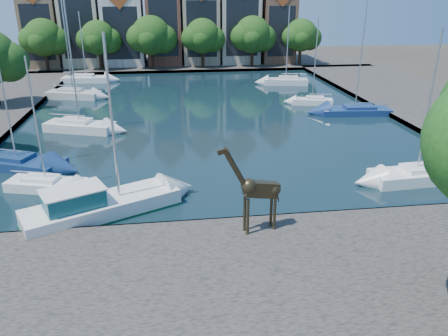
# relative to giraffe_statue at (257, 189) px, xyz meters

# --- Properties ---
(ground) EXTENTS (160.00, 160.00, 0.00)m
(ground) POSITION_rel_giraffe_statue_xyz_m (-0.01, 1.56, -2.78)
(ground) COLOR #38332B
(ground) RESTS_ON ground
(water_basin) EXTENTS (38.00, 50.00, 0.08)m
(water_basin) POSITION_rel_giraffe_statue_xyz_m (-0.01, 25.56, -2.74)
(water_basin) COLOR black
(water_basin) RESTS_ON ground
(near_quay) EXTENTS (50.00, 14.00, 0.50)m
(near_quay) POSITION_rel_giraffe_statue_xyz_m (-0.01, -5.44, -2.53)
(near_quay) COLOR #504A45
(near_quay) RESTS_ON ground
(far_quay) EXTENTS (60.00, 16.00, 0.50)m
(far_quay) POSITION_rel_giraffe_statue_xyz_m (-0.01, 57.56, -2.53)
(far_quay) COLOR #504A45
(far_quay) RESTS_ON ground
(right_quay) EXTENTS (14.00, 52.00, 0.50)m
(right_quay) POSITION_rel_giraffe_statue_xyz_m (24.99, 25.56, -2.53)
(right_quay) COLOR #504A45
(right_quay) RESTS_ON ground
(townhouse_west_end) EXTENTS (5.44, 9.18, 14.93)m
(townhouse_west_end) POSITION_rel_giraffe_statue_xyz_m (-23.01, 57.54, 4.58)
(townhouse_west_end) COLOR #836347
(townhouse_west_end) RESTS_ON far_quay
(townhouse_west_mid) EXTENTS (5.94, 9.18, 16.79)m
(townhouse_west_mid) POSITION_rel_giraffe_statue_xyz_m (-17.01, 57.54, 5.45)
(townhouse_west_mid) COLOR beige
(townhouse_west_mid) RESTS_ON far_quay
(townhouse_west_inner) EXTENTS (6.43, 9.18, 15.15)m
(townhouse_west_inner) POSITION_rel_giraffe_statue_xyz_m (-10.51, 57.54, 4.57)
(townhouse_west_inner) COLOR silver
(townhouse_west_inner) RESTS_ON far_quay
(townhouse_center) EXTENTS (5.44, 9.18, 16.93)m
(townhouse_center) POSITION_rel_giraffe_statue_xyz_m (-4.01, 57.54, 5.58)
(townhouse_center) COLOR brown
(townhouse_center) RESTS_ON far_quay
(townhouse_east_inner) EXTENTS (5.94, 9.18, 15.79)m
(townhouse_east_inner) POSITION_rel_giraffe_statue_xyz_m (1.99, 57.54, 4.95)
(townhouse_east_inner) COLOR tan
(townhouse_east_inner) RESTS_ON far_quay
(townhouse_east_mid) EXTENTS (6.43, 9.18, 16.65)m
(townhouse_east_mid) POSITION_rel_giraffe_statue_xyz_m (8.49, 57.54, 5.32)
(townhouse_east_mid) COLOR beige
(townhouse_east_mid) RESTS_ON far_quay
(townhouse_east_end) EXTENTS (5.44, 9.18, 14.43)m
(townhouse_east_end) POSITION_rel_giraffe_statue_xyz_m (14.99, 57.54, 4.33)
(townhouse_east_end) COLOR brown
(townhouse_east_end) RESTS_ON far_quay
(far_tree_far_west) EXTENTS (7.28, 5.60, 7.68)m
(far_tree_far_west) POSITION_rel_giraffe_statue_xyz_m (-21.91, 52.05, 2.40)
(far_tree_far_west) COLOR #332114
(far_tree_far_west) RESTS_ON far_quay
(far_tree_west) EXTENTS (6.76, 5.20, 7.36)m
(far_tree_west) POSITION_rel_giraffe_statue_xyz_m (-13.92, 52.05, 2.29)
(far_tree_west) COLOR #332114
(far_tree_west) RESTS_ON far_quay
(far_tree_mid_west) EXTENTS (7.80, 6.00, 8.00)m
(far_tree_mid_west) POSITION_rel_giraffe_statue_xyz_m (-5.90, 52.05, 2.51)
(far_tree_mid_west) COLOR #332114
(far_tree_mid_west) RESTS_ON far_quay
(far_tree_mid_east) EXTENTS (7.02, 5.40, 7.52)m
(far_tree_mid_east) POSITION_rel_giraffe_statue_xyz_m (2.09, 52.05, 2.35)
(far_tree_mid_east) COLOR #332114
(far_tree_mid_east) RESTS_ON far_quay
(far_tree_east) EXTENTS (7.54, 5.80, 7.84)m
(far_tree_east) POSITION_rel_giraffe_statue_xyz_m (10.10, 52.05, 2.45)
(far_tree_east) COLOR #332114
(far_tree_east) RESTS_ON far_quay
(far_tree_far_east) EXTENTS (6.76, 5.20, 7.36)m
(far_tree_far_east) POSITION_rel_giraffe_statue_xyz_m (18.08, 52.05, 2.29)
(far_tree_far_east) COLOR #332114
(far_tree_far_east) RESTS_ON far_quay
(giraffe_statue) EXTENTS (3.24, 1.03, 4.65)m
(giraffe_statue) POSITION_rel_giraffe_statue_xyz_m (0.00, 0.00, 0.00)
(giraffe_statue) COLOR #312918
(giraffe_statue) RESTS_ON near_quay
(motorsailer) EXTENTS (8.82, 6.02, 9.88)m
(motorsailer) POSITION_rel_giraffe_statue_xyz_m (-8.27, 3.43, -1.94)
(motorsailer) COLOR white
(motorsailer) RESTS_ON water_basin
(sailboat_left_a) EXTENTS (5.20, 2.99, 8.34)m
(sailboat_left_a) POSITION_rel_giraffe_statue_xyz_m (-12.01, 7.52, -2.22)
(sailboat_left_a) COLOR white
(sailboat_left_a) RESTS_ON water_basin
(sailboat_left_b) EXTENTS (7.36, 5.03, 10.90)m
(sailboat_left_b) POSITION_rel_giraffe_statue_xyz_m (-15.01, 11.78, -2.19)
(sailboat_left_b) COLOR navy
(sailboat_left_b) RESTS_ON water_basin
(sailboat_left_c) EXTENTS (6.60, 4.12, 11.99)m
(sailboat_left_c) POSITION_rel_giraffe_statue_xyz_m (-12.01, 20.19, -2.07)
(sailboat_left_c) COLOR white
(sailboat_left_c) RESTS_ON water_basin
(sailboat_left_d) EXTENTS (6.56, 3.89, 11.40)m
(sailboat_left_d) POSITION_rel_giraffe_statue_xyz_m (-15.01, 33.87, -2.07)
(sailboat_left_d) COLOR silver
(sailboat_left_d) RESTS_ON water_basin
(sailboat_left_e) EXTENTS (6.54, 2.66, 9.35)m
(sailboat_left_e) POSITION_rel_giraffe_statue_xyz_m (-15.01, 43.74, -2.11)
(sailboat_left_e) COLOR white
(sailboat_left_e) RESTS_ON water_basin
(sailboat_right_a) EXTENTS (6.24, 2.52, 9.77)m
(sailboat_right_a) POSITION_rel_giraffe_statue_xyz_m (11.99, 5.56, -2.12)
(sailboat_right_a) COLOR white
(sailboat_right_a) RESTS_ON water_basin
(sailboat_right_b) EXTENTS (7.18, 3.04, 11.48)m
(sailboat_right_b) POSITION_rel_giraffe_statue_xyz_m (14.99, 22.48, -2.22)
(sailboat_right_b) COLOR navy
(sailboat_right_b) RESTS_ON water_basin
(sailboat_right_c) EXTENTS (4.69, 2.61, 9.15)m
(sailboat_right_c) POSITION_rel_giraffe_statue_xyz_m (11.99, 27.15, -2.19)
(sailboat_right_c) COLOR white
(sailboat_right_c) RESTS_ON water_basin
(sailboat_right_d) EXTENTS (6.11, 3.04, 10.00)m
(sailboat_right_d) POSITION_rel_giraffe_statue_xyz_m (11.99, 38.41, -2.09)
(sailboat_right_d) COLOR silver
(sailboat_right_d) RESTS_ON water_basin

